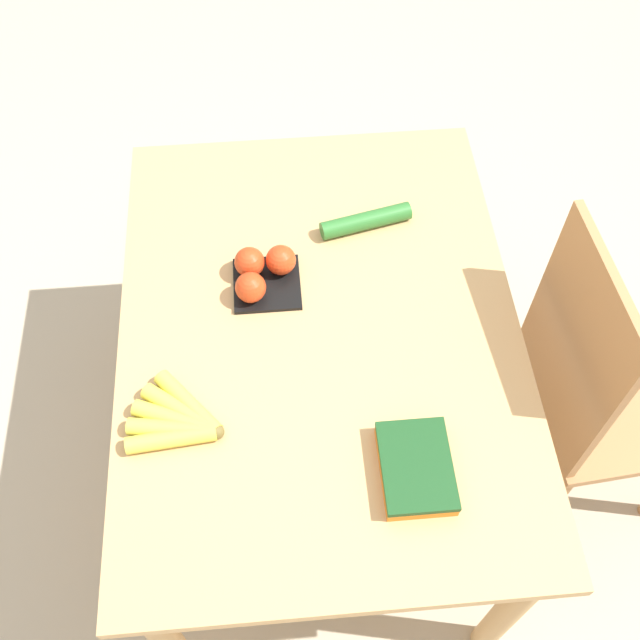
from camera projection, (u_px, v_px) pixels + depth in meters
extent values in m
plane|color=#B7A88E|center=(320.00, 458.00, 2.28)|extent=(12.00, 12.00, 0.00)
cube|color=tan|center=(320.00, 331.00, 1.68)|extent=(1.22, 0.89, 0.03)
cylinder|color=tan|center=(178.00, 254.00, 2.27)|extent=(0.06, 0.06, 0.70)
cylinder|color=tan|center=(168.00, 639.00, 1.66)|extent=(0.06, 0.06, 0.70)
cylinder|color=tan|center=(430.00, 237.00, 2.30)|extent=(0.06, 0.06, 0.70)
cylinder|color=tan|center=(510.00, 608.00, 1.70)|extent=(0.06, 0.06, 0.70)
cube|color=#A87547|center=(613.00, 397.00, 1.91)|extent=(0.45, 0.43, 0.03)
cube|color=#A87547|center=(574.00, 349.00, 1.65)|extent=(0.39, 0.05, 0.55)
cylinder|color=#A87547|center=(620.00, 370.00, 2.21)|extent=(0.04, 0.04, 0.42)
cylinder|color=#A87547|center=(551.00, 505.00, 1.98)|extent=(0.04, 0.04, 0.42)
cylinder|color=#A87547|center=(509.00, 387.00, 2.18)|extent=(0.04, 0.04, 0.42)
sphere|color=brown|center=(216.00, 432.00, 1.51)|extent=(0.03, 0.03, 0.03)
cylinder|color=#DBCC47|center=(188.00, 403.00, 1.54)|extent=(0.16, 0.14, 0.04)
cylinder|color=#DBCC47|center=(181.00, 411.00, 1.53)|extent=(0.14, 0.17, 0.04)
cylinder|color=#DBCC47|center=(175.00, 419.00, 1.52)|extent=(0.10, 0.18, 0.04)
cylinder|color=#DBCC47|center=(172.00, 429.00, 1.51)|extent=(0.06, 0.18, 0.04)
cylinder|color=#DBCC47|center=(171.00, 439.00, 1.50)|extent=(0.05, 0.18, 0.04)
cube|color=black|center=(267.00, 284.00, 1.73)|extent=(0.15, 0.15, 0.01)
sphere|color=red|center=(250.00, 262.00, 1.71)|extent=(0.07, 0.07, 0.07)
sphere|color=red|center=(251.00, 287.00, 1.67)|extent=(0.07, 0.07, 0.07)
sphere|color=red|center=(281.00, 260.00, 1.71)|extent=(0.07, 0.07, 0.07)
cube|color=orange|center=(416.00, 468.00, 1.46)|extent=(0.19, 0.14, 0.04)
cube|color=#19471E|center=(417.00, 465.00, 1.45)|extent=(0.19, 0.14, 0.01)
cylinder|color=#2D702D|center=(366.00, 221.00, 1.81)|extent=(0.09, 0.23, 0.04)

